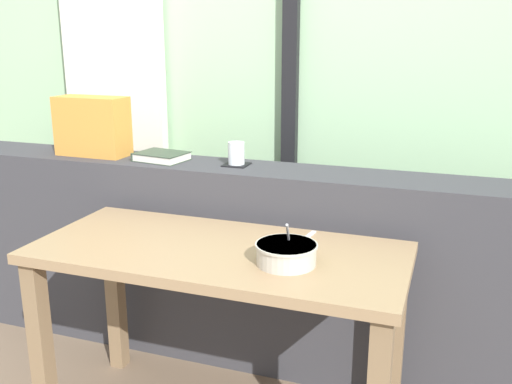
% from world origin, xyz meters
% --- Properties ---
extents(outdoor_backdrop, '(4.80, 0.08, 2.80)m').
position_xyz_m(outdoor_backdrop, '(0.00, 1.09, 1.40)').
color(outdoor_backdrop, '#9EC699').
rests_on(outdoor_backdrop, ground).
extents(curtain_left_panel, '(0.56, 0.06, 2.50)m').
position_xyz_m(curtain_left_panel, '(-0.88, 0.99, 1.25)').
color(curtain_left_panel, silver).
rests_on(curtain_left_panel, ground).
extents(window_divider_post, '(0.07, 0.05, 2.60)m').
position_xyz_m(window_divider_post, '(0.05, 1.02, 1.30)').
color(window_divider_post, black).
rests_on(window_divider_post, ground).
extents(dark_console_ledge, '(2.80, 0.29, 0.86)m').
position_xyz_m(dark_console_ledge, '(0.00, 0.55, 0.43)').
color(dark_console_ledge, '#38383D').
rests_on(dark_console_ledge, ground).
extents(breakfast_table, '(1.25, 0.56, 0.69)m').
position_xyz_m(breakfast_table, '(0.09, 0.06, 0.58)').
color(breakfast_table, '#826849').
rests_on(breakfast_table, ground).
extents(coaster_square, '(0.10, 0.10, 0.00)m').
position_xyz_m(coaster_square, '(-0.04, 0.57, 0.86)').
color(coaster_square, black).
rests_on(coaster_square, dark_console_ledge).
extents(juice_glass, '(0.07, 0.07, 0.09)m').
position_xyz_m(juice_glass, '(-0.04, 0.57, 0.91)').
color(juice_glass, white).
rests_on(juice_glass, coaster_square).
extents(closed_book, '(0.23, 0.19, 0.03)m').
position_xyz_m(closed_book, '(-0.38, 0.55, 0.87)').
color(closed_book, '#334233').
rests_on(closed_book, dark_console_ledge).
extents(throw_pillow, '(0.32, 0.15, 0.26)m').
position_xyz_m(throw_pillow, '(-0.72, 0.55, 0.99)').
color(throw_pillow, '#D18938').
rests_on(throw_pillow, dark_console_ledge).
extents(soup_bowl, '(0.19, 0.19, 0.14)m').
position_xyz_m(soup_bowl, '(0.34, -0.00, 0.73)').
color(soup_bowl, '#BCB7A8').
rests_on(soup_bowl, breakfast_table).
extents(fork_utensil, '(0.04, 0.17, 0.01)m').
position_xyz_m(fork_utensil, '(0.34, 0.23, 0.70)').
color(fork_utensil, silver).
rests_on(fork_utensil, breakfast_table).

